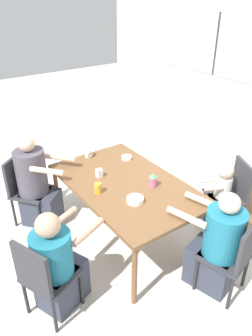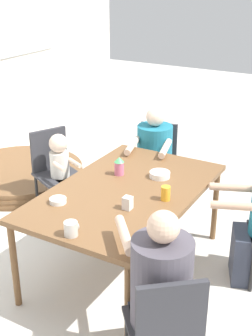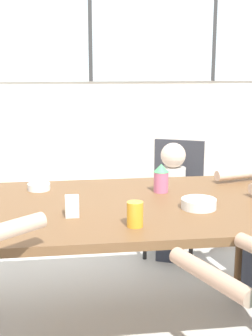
{
  "view_description": "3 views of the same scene",
  "coord_description": "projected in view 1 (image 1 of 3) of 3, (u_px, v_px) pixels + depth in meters",
  "views": [
    {
      "loc": [
        2.4,
        -1.69,
        2.56
      ],
      "look_at": [
        0.0,
        0.0,
        0.91
      ],
      "focal_mm": 35.0,
      "sensor_mm": 36.0,
      "label": 1
    },
    {
      "loc": [
        -2.82,
        -1.61,
        2.31
      ],
      "look_at": [
        0.0,
        0.0,
        0.91
      ],
      "focal_mm": 50.0,
      "sensor_mm": 36.0,
      "label": 2
    },
    {
      "loc": [
        -0.3,
        -2.2,
        1.39
      ],
      "look_at": [
        0.0,
        0.0,
        0.91
      ],
      "focal_mm": 50.0,
      "sensor_mm": 36.0,
      "label": 3
    }
  ],
  "objects": [
    {
      "name": "sippy_cup",
      "position": [
        153.0,
        180.0,
        3.37
      ],
      "size": [
        0.08,
        0.08,
        0.15
      ],
      "color": "#CC668C",
      "rests_on": "dining_table"
    },
    {
      "name": "chair_for_man_blue_shirt",
      "position": [
        23.0,
        185.0,
        3.86
      ],
      "size": [
        0.56,
        0.56,
        0.84
      ],
      "rotation": [
        0.0,
        0.0,
        -0.88
      ],
      "color": "#333338",
      "rests_on": "ground_plane"
    },
    {
      "name": "ground_plane",
      "position": [
        126.0,
        235.0,
        3.82
      ],
      "size": [
        16.0,
        16.0,
        0.0
      ],
      "primitive_type": "plane",
      "color": "beige"
    },
    {
      "name": "chair_for_woman_green_shirt",
      "position": [
        42.0,
        275.0,
        2.66
      ],
      "size": [
        0.52,
        0.52,
        0.84
      ],
      "rotation": [
        0.0,
        0.0,
        0.38
      ],
      "color": "#333338",
      "rests_on": "ground_plane"
    },
    {
      "name": "milk_carton_small",
      "position": [
        99.0,
        173.0,
        3.55
      ],
      "size": [
        0.06,
        0.06,
        0.09
      ],
      "color": "silver",
      "rests_on": "dining_table"
    },
    {
      "name": "dining_table",
      "position": [
        126.0,
        187.0,
        3.49
      ],
      "size": [
        1.68,
        1.04,
        0.73
      ],
      "color": "brown",
      "rests_on": "ground_plane"
    },
    {
      "name": "chair_for_man_teal_shirt",
      "position": [
        235.0,
        253.0,
        2.88
      ],
      "size": [
        0.49,
        0.49,
        0.84
      ],
      "rotation": [
        0.0,
        0.0,
        -4.45
      ],
      "color": "#333338",
      "rests_on": "ground_plane"
    },
    {
      "name": "coffee_mug",
      "position": [
        88.0,
        153.0,
        3.96
      ],
      "size": [
        0.1,
        0.09,
        0.1
      ],
      "color": "beige",
      "rests_on": "dining_table"
    },
    {
      "name": "bowl_cereal",
      "position": [
        127.0,
        158.0,
        3.93
      ],
      "size": [
        0.12,
        0.12,
        0.04
      ],
      "color": "white",
      "rests_on": "dining_table"
    },
    {
      "name": "bowl_white_shallow",
      "position": [
        135.0,
        200.0,
        3.15
      ],
      "size": [
        0.17,
        0.17,
        0.05
      ],
      "color": "white",
      "rests_on": "dining_table"
    },
    {
      "name": "person_toddler",
      "position": [
        220.0,
        197.0,
        3.78
      ],
      "size": [
        0.31,
        0.38,
        0.85
      ],
      "rotation": [
        0.0,
        0.0,
        -3.58
      ],
      "color": "#333847",
      "rests_on": "ground_plane"
    },
    {
      "name": "chair_for_toddler",
      "position": [
        233.0,
        190.0,
        3.77
      ],
      "size": [
        0.53,
        0.53,
        0.84
      ],
      "rotation": [
        0.0,
        0.0,
        -3.58
      ],
      "color": "#333338",
      "rests_on": "ground_plane"
    },
    {
      "name": "juice_glass",
      "position": [
        98.0,
        188.0,
        3.27
      ],
      "size": [
        0.07,
        0.07,
        0.11
      ],
      "color": "gold",
      "rests_on": "dining_table"
    },
    {
      "name": "person_man_teal_shirt",
      "position": [
        217.0,
        247.0,
        2.99
      ],
      "size": [
        0.7,
        0.5,
        1.07
      ],
      "rotation": [
        0.0,
        0.0,
        -4.45
      ],
      "color": "#333847",
      "rests_on": "ground_plane"
    },
    {
      "name": "person_woman_green_shirt",
      "position": [
        57.0,
        266.0,
        2.81
      ],
      "size": [
        0.54,
        0.7,
        1.03
      ],
      "rotation": [
        0.0,
        0.0,
        0.38
      ],
      "color": "#333847",
      "rests_on": "ground_plane"
    },
    {
      "name": "person_man_blue_shirt",
      "position": [
        36.0,
        186.0,
        3.82
      ],
      "size": [
        0.7,
        0.67,
        1.14
      ],
      "rotation": [
        0.0,
        0.0,
        -0.88
      ],
      "color": "#333847",
      "rests_on": "ground_plane"
    }
  ]
}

